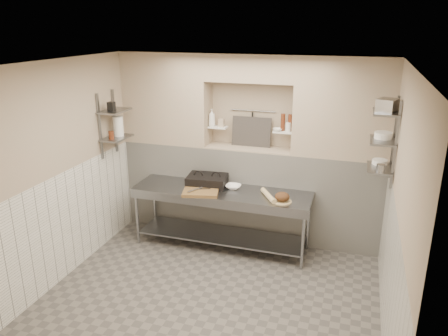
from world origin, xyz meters
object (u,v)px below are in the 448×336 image
at_px(cutting_board, 201,192).
at_px(bowl_alcove, 277,130).
at_px(rolling_pin, 268,196).
at_px(bread_loaf, 282,197).
at_px(prep_table, 221,207).
at_px(bottle_soap, 212,118).
at_px(mixing_bowl, 233,187).
at_px(panini_press, 207,181).
at_px(jug_left, 118,126).

distance_m(cutting_board, bowl_alcove, 1.43).
bearing_deg(rolling_pin, bread_loaf, -21.17).
bearing_deg(prep_table, bread_loaf, -8.83).
height_order(cutting_board, bowl_alcove, bowl_alcove).
xyz_separation_m(bottle_soap, bowl_alcove, (1.01, -0.01, -0.11)).
bearing_deg(mixing_bowl, bowl_alcove, 35.88).
bearing_deg(rolling_pin, prep_table, 175.02).
bearing_deg(bread_loaf, bottle_soap, 150.97).
relative_size(cutting_board, bread_loaf, 2.46).
relative_size(rolling_pin, bottle_soap, 1.75).
height_order(prep_table, cutting_board, cutting_board).
bearing_deg(mixing_bowl, panini_press, -179.85).
relative_size(bottle_soap, jug_left, 0.90).
relative_size(bread_loaf, jug_left, 0.69).
height_order(bowl_alcove, jug_left, jug_left).
height_order(panini_press, rolling_pin, panini_press).
bearing_deg(bowl_alcove, cutting_board, -141.79).
bearing_deg(bread_loaf, jug_left, 178.21).
height_order(prep_table, bowl_alcove, bowl_alcove).
bearing_deg(bread_loaf, panini_press, 166.67).
distance_m(cutting_board, jug_left, 1.58).
relative_size(cutting_board, mixing_bowl, 2.23).
bearing_deg(bottle_soap, bowl_alcove, -0.66).
xyz_separation_m(cutting_board, jug_left, (-1.33, 0.14, 0.84)).
bearing_deg(bowl_alcove, mixing_bowl, -144.12).
distance_m(prep_table, panini_press, 0.45).
bearing_deg(mixing_bowl, cutting_board, -138.72).
height_order(bread_loaf, jug_left, jug_left).
height_order(cutting_board, jug_left, jug_left).
distance_m(mixing_bowl, rolling_pin, 0.60).
relative_size(prep_table, panini_press, 4.24).
xyz_separation_m(rolling_pin, bread_loaf, (0.21, -0.08, 0.04)).
relative_size(panini_press, bottle_soap, 2.33).
height_order(mixing_bowl, bottle_soap, bottle_soap).
xyz_separation_m(prep_table, rolling_pin, (0.71, -0.06, 0.29)).
xyz_separation_m(prep_table, jug_left, (-1.57, -0.06, 1.12)).
xyz_separation_m(panini_press, cutting_board, (0.02, -0.34, -0.06)).
height_order(cutting_board, rolling_pin, rolling_pin).
distance_m(bowl_alcove, jug_left, 2.34).
bearing_deg(jug_left, mixing_bowl, 6.72).
bearing_deg(bottle_soap, prep_table, -59.47).
distance_m(prep_table, rolling_pin, 0.77).
xyz_separation_m(cutting_board, mixing_bowl, (0.38, 0.34, 0.00)).
xyz_separation_m(prep_table, cutting_board, (-0.24, -0.20, 0.28)).
bearing_deg(panini_press, rolling_pin, -17.73).
relative_size(bread_loaf, bowl_alcove, 1.52).
xyz_separation_m(cutting_board, bowl_alcove, (0.93, 0.73, 0.81)).
distance_m(cutting_board, rolling_pin, 0.96).
bearing_deg(prep_table, bowl_alcove, 37.71).
height_order(rolling_pin, jug_left, jug_left).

